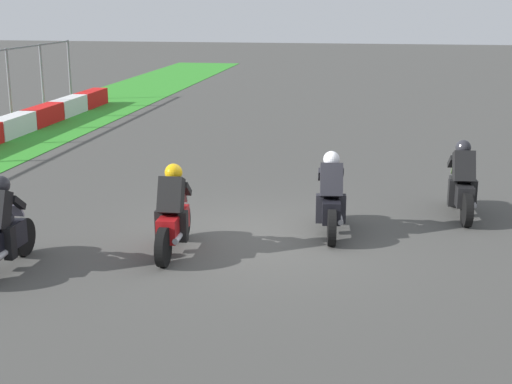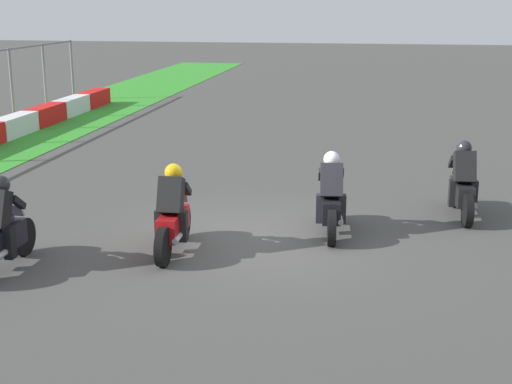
# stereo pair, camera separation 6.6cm
# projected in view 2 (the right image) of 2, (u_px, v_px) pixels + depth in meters

# --- Properties ---
(ground_plane) EXTENTS (120.00, 120.00, 0.00)m
(ground_plane) POSITION_uv_depth(u_px,v_px,m) (261.00, 238.00, 13.21)
(ground_plane) COLOR #444441
(rider_lane_a) EXTENTS (2.04, 0.55, 1.51)m
(rider_lane_a) POSITION_uv_depth(u_px,v_px,m) (462.00, 186.00, 14.35)
(rider_lane_a) COLOR black
(rider_lane_a) RESTS_ON ground_plane
(rider_lane_b) EXTENTS (2.04, 0.57, 1.51)m
(rider_lane_b) POSITION_uv_depth(u_px,v_px,m) (331.00, 200.00, 13.31)
(rider_lane_b) COLOR black
(rider_lane_b) RESTS_ON ground_plane
(rider_lane_c) EXTENTS (2.04, 0.55, 1.51)m
(rider_lane_c) POSITION_uv_depth(u_px,v_px,m) (173.00, 217.00, 12.32)
(rider_lane_c) COLOR black
(rider_lane_c) RESTS_ON ground_plane
(rider_lane_d) EXTENTS (2.04, 0.54, 1.51)m
(rider_lane_d) POSITION_uv_depth(u_px,v_px,m) (1.00, 232.00, 11.50)
(rider_lane_d) COLOR black
(rider_lane_d) RESTS_ON ground_plane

